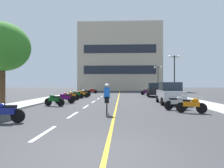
{
  "coord_description": "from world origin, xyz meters",
  "views": [
    {
      "loc": [
        0.63,
        -4.71,
        1.68
      ],
      "look_at": [
        -0.34,
        15.74,
        1.67
      ],
      "focal_mm": 32.09,
      "sensor_mm": 36.0,
      "label": 1
    }
  ],
  "objects_px": {
    "motorcycle_6": "(72,95)",
    "motorcycle_10": "(84,92)",
    "motorcycle_4": "(65,98)",
    "motorcycle_12": "(147,92)",
    "parked_car_near": "(170,93)",
    "motorcycle_8": "(82,94)",
    "street_lamp_mid": "(174,66)",
    "cyclist_rider": "(107,98)",
    "motorcycle_2": "(177,103)",
    "motorcycle_1": "(191,105)",
    "motorcycle_7": "(76,94)",
    "motorcycle_5": "(67,97)",
    "motorcycle_3": "(54,100)",
    "motorcycle_0": "(5,112)",
    "motorcycle_11": "(146,92)",
    "street_lamp_far": "(158,73)",
    "parked_car_mid": "(154,90)",
    "roadside_tree": "(2,47)",
    "motorcycle_13": "(92,91)",
    "motorcycle_9": "(84,93)"
  },
  "relations": [
    {
      "from": "motorcycle_0",
      "to": "motorcycle_8",
      "type": "xyz_separation_m",
      "value": [
        0.16,
        15.78,
        0.0
      ]
    },
    {
      "from": "motorcycle_5",
      "to": "motorcycle_7",
      "type": "height_order",
      "value": "same"
    },
    {
      "from": "street_lamp_far",
      "to": "motorcycle_6",
      "type": "height_order",
      "value": "street_lamp_far"
    },
    {
      "from": "motorcycle_7",
      "to": "cyclist_rider",
      "type": "relative_size",
      "value": 0.96
    },
    {
      "from": "roadside_tree",
      "to": "motorcycle_10",
      "type": "xyz_separation_m",
      "value": [
        2.29,
        16.05,
        -3.55
      ]
    },
    {
      "from": "motorcycle_4",
      "to": "motorcycle_11",
      "type": "distance_m",
      "value": 16.18
    },
    {
      "from": "roadside_tree",
      "to": "cyclist_rider",
      "type": "bearing_deg",
      "value": -12.01
    },
    {
      "from": "motorcycle_2",
      "to": "motorcycle_10",
      "type": "relative_size",
      "value": 0.98
    },
    {
      "from": "motorcycle_11",
      "to": "motorcycle_3",
      "type": "bearing_deg",
      "value": -119.49
    },
    {
      "from": "street_lamp_far",
      "to": "motorcycle_9",
      "type": "relative_size",
      "value": 2.79
    },
    {
      "from": "cyclist_rider",
      "to": "roadside_tree",
      "type": "bearing_deg",
      "value": 167.99
    },
    {
      "from": "street_lamp_far",
      "to": "motorcycle_12",
      "type": "height_order",
      "value": "street_lamp_far"
    },
    {
      "from": "parked_car_near",
      "to": "motorcycle_8",
      "type": "bearing_deg",
      "value": 142.02
    },
    {
      "from": "parked_car_near",
      "to": "motorcycle_2",
      "type": "height_order",
      "value": "parked_car_near"
    },
    {
      "from": "roadside_tree",
      "to": "motorcycle_3",
      "type": "height_order",
      "value": "roadside_tree"
    },
    {
      "from": "motorcycle_4",
      "to": "motorcycle_7",
      "type": "distance_m",
      "value": 5.89
    },
    {
      "from": "motorcycle_6",
      "to": "motorcycle_10",
      "type": "relative_size",
      "value": 0.99
    },
    {
      "from": "motorcycle_2",
      "to": "motorcycle_1",
      "type": "bearing_deg",
      "value": -72.12
    },
    {
      "from": "motorcycle_1",
      "to": "parked_car_mid",
      "type": "bearing_deg",
      "value": 88.81
    },
    {
      "from": "parked_car_mid",
      "to": "motorcycle_2",
      "type": "relative_size",
      "value": 2.58
    },
    {
      "from": "parked_car_near",
      "to": "motorcycle_2",
      "type": "distance_m",
      "value": 4.07
    },
    {
      "from": "street_lamp_far",
      "to": "motorcycle_2",
      "type": "height_order",
      "value": "street_lamp_far"
    },
    {
      "from": "motorcycle_5",
      "to": "motorcycle_11",
      "type": "relative_size",
      "value": 1.0
    },
    {
      "from": "motorcycle_4",
      "to": "motorcycle_13",
      "type": "xyz_separation_m",
      "value": [
        -0.26,
        18.05,
        0.0
      ]
    },
    {
      "from": "motorcycle_2",
      "to": "cyclist_rider",
      "type": "relative_size",
      "value": 0.95
    },
    {
      "from": "street_lamp_far",
      "to": "motorcycle_3",
      "type": "distance_m",
      "value": 23.62
    },
    {
      "from": "motorcycle_5",
      "to": "motorcycle_10",
      "type": "bearing_deg",
      "value": 91.27
    },
    {
      "from": "roadside_tree",
      "to": "motorcycle_1",
      "type": "relative_size",
      "value": 3.31
    },
    {
      "from": "motorcycle_5",
      "to": "motorcycle_10",
      "type": "relative_size",
      "value": 1.0
    },
    {
      "from": "motorcycle_5",
      "to": "motorcycle_7",
      "type": "xyz_separation_m",
      "value": [
        -0.09,
        4.35,
        0.0
      ]
    },
    {
      "from": "motorcycle_2",
      "to": "parked_car_near",
      "type": "bearing_deg",
      "value": 82.59
    },
    {
      "from": "motorcycle_2",
      "to": "motorcycle_10",
      "type": "xyz_separation_m",
      "value": [
        -8.89,
        15.29,
        0.0
      ]
    },
    {
      "from": "motorcycle_3",
      "to": "motorcycle_0",
      "type": "bearing_deg",
      "value": -89.52
    },
    {
      "from": "motorcycle_8",
      "to": "street_lamp_far",
      "type": "bearing_deg",
      "value": 44.61
    },
    {
      "from": "street_lamp_mid",
      "to": "cyclist_rider",
      "type": "relative_size",
      "value": 2.88
    },
    {
      "from": "motorcycle_8",
      "to": "cyclist_rider",
      "type": "bearing_deg",
      "value": -72.92
    },
    {
      "from": "motorcycle_3",
      "to": "motorcycle_6",
      "type": "xyz_separation_m",
      "value": [
        -0.12,
        5.91,
        0.0
      ]
    },
    {
      "from": "motorcycle_4",
      "to": "motorcycle_12",
      "type": "distance_m",
      "value": 17.63
    },
    {
      "from": "parked_car_mid",
      "to": "motorcycle_6",
      "type": "relative_size",
      "value": 2.56
    },
    {
      "from": "motorcycle_4",
      "to": "motorcycle_6",
      "type": "bearing_deg",
      "value": 95.12
    },
    {
      "from": "motorcycle_4",
      "to": "cyclist_rider",
      "type": "distance_m",
      "value": 7.16
    },
    {
      "from": "motorcycle_4",
      "to": "motorcycle_10",
      "type": "bearing_deg",
      "value": 92.28
    },
    {
      "from": "street_lamp_mid",
      "to": "motorcycle_11",
      "type": "distance_m",
      "value": 6.99
    },
    {
      "from": "street_lamp_far",
      "to": "motorcycle_1",
      "type": "xyz_separation_m",
      "value": [
        -2.36,
        -23.54,
        -3.09
      ]
    },
    {
      "from": "motorcycle_2",
      "to": "motorcycle_4",
      "type": "bearing_deg",
      "value": 156.37
    },
    {
      "from": "parked_car_near",
      "to": "parked_car_mid",
      "type": "bearing_deg",
      "value": 88.53
    },
    {
      "from": "street_lamp_mid",
      "to": "motorcycle_10",
      "type": "distance_m",
      "value": 12.78
    },
    {
      "from": "parked_car_near",
      "to": "motorcycle_13",
      "type": "distance_m",
      "value": 19.98
    },
    {
      "from": "motorcycle_1",
      "to": "motorcycle_8",
      "type": "relative_size",
      "value": 0.99
    },
    {
      "from": "street_lamp_mid",
      "to": "motorcycle_12",
      "type": "distance_m",
      "value": 8.13
    }
  ]
}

